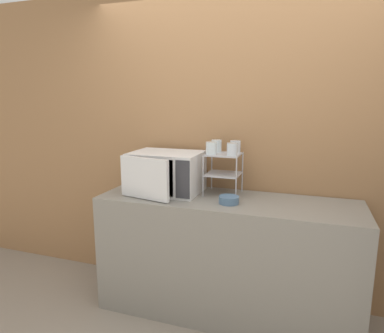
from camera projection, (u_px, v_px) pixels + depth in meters
The scene contains 9 objects.
wall_back at pixel (238, 146), 2.85m from camera, with size 8.00×0.06×2.60m.
counter at pixel (226, 257), 2.69m from camera, with size 1.97×0.62×0.94m.
microwave at pixel (165, 172), 2.77m from camera, with size 0.56×0.53×0.33m.
dish_rack at pixel (223, 165), 2.69m from camera, with size 0.27×0.25×0.33m.
glass_front_left at pixel (211, 148), 2.62m from camera, with size 0.08×0.08×0.10m.
glass_back_right at pixel (235, 147), 2.71m from camera, with size 0.08×0.08×0.10m.
glass_front_right at pixel (232, 149), 2.56m from camera, with size 0.08×0.08×0.10m.
glass_back_left at pixel (216, 146), 2.76m from camera, with size 0.08×0.08×0.10m.
bowl at pixel (229, 200), 2.49m from camera, with size 0.15×0.15×0.05m.
Camera 1 is at (0.56, -2.14, 1.69)m, focal length 32.00 mm.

